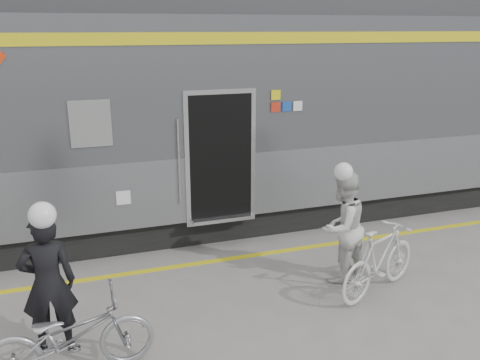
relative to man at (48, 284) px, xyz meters
name	(u,v)px	position (x,y,z in m)	size (l,w,h in m)	color
ground	(241,339)	(2.13, -0.53, -0.84)	(90.00, 90.00, 0.00)	slate
train	(75,120)	(0.50, 3.67, 1.21)	(24.00, 3.17, 4.10)	black
safety_strip	(198,263)	(2.13, 1.62, -0.84)	(24.00, 0.12, 0.01)	#D3C712
man	(48,284)	(0.00, 0.00, 0.00)	(0.61, 0.40, 1.68)	black
bicycle_left	(71,336)	(0.20, -0.55, -0.38)	(0.61, 1.76, 0.93)	#9A9BA1
woman	(342,227)	(4.01, 0.47, -0.01)	(0.80, 0.63, 1.65)	silver
bicycle_right	(379,260)	(4.31, -0.08, -0.34)	(0.47, 1.67, 1.00)	silver
helmet_man	(38,201)	(0.00, 0.00, 0.99)	(0.29, 0.29, 0.29)	white
helmet_woman	(346,163)	(4.01, 0.47, 0.94)	(0.26, 0.26, 0.26)	white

